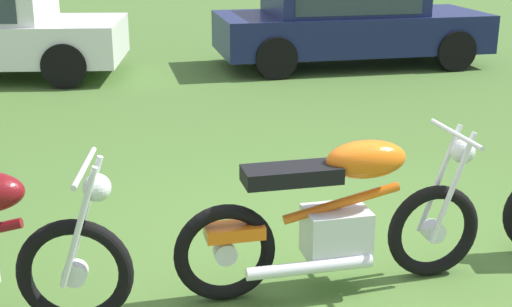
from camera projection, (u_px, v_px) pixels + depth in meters
The scene contains 3 objects.
ground_plane at pixel (325, 270), 4.83m from camera, with size 120.00×120.00×0.00m, color #476B2D.
motorcycle_orange at pixel (338, 217), 4.47m from camera, with size 2.04×0.64×1.02m.
car_navy at pixel (347, 16), 11.51m from camera, with size 4.39×1.99×1.43m.
Camera 1 is at (-1.56, -4.08, 2.26)m, focal length 49.83 mm.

